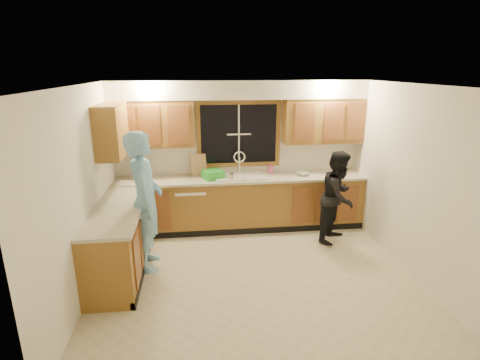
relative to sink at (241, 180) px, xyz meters
name	(u,v)px	position (x,y,z in m)	size (l,w,h in m)	color
floor	(255,275)	(0.00, -1.60, -0.86)	(4.20, 4.20, 0.00)	beige
ceiling	(257,85)	(0.00, -1.60, 1.64)	(4.20, 4.20, 0.00)	silver
wall_back	(239,154)	(0.00, 0.30, 0.39)	(4.20, 4.20, 0.00)	white
wall_left	(83,194)	(-2.10, -1.60, 0.39)	(3.80, 3.80, 0.00)	white
wall_right	(413,181)	(2.10, -1.60, 0.39)	(3.80, 3.80, 0.00)	white
base_cabinets_back	(241,204)	(0.00, 0.00, -0.42)	(4.20, 0.60, 0.88)	olive
base_cabinets_left	(120,241)	(-1.80, -1.25, -0.42)	(0.60, 1.90, 0.88)	olive
countertop_back	(241,178)	(0.00, -0.02, 0.04)	(4.20, 0.63, 0.04)	beige
countertop_left	(118,209)	(-1.79, -1.25, 0.04)	(0.63, 1.90, 0.04)	beige
upper_cabinets_left	(152,124)	(-1.43, 0.13, 0.96)	(1.35, 0.33, 0.75)	olive
upper_cabinets_right	(323,121)	(1.43, 0.13, 0.96)	(1.35, 0.33, 0.75)	olive
upper_cabinets_return	(112,130)	(-1.94, -0.48, 0.96)	(0.33, 0.90, 0.75)	olive
soffit	(240,90)	(0.00, 0.12, 1.49)	(4.20, 0.35, 0.30)	white
window_frame	(239,134)	(0.00, 0.29, 0.74)	(1.44, 0.03, 1.14)	black
sink	(241,180)	(0.00, 0.00, 0.00)	(0.86, 0.52, 0.57)	white
dishwasher	(191,208)	(-0.85, -0.01, -0.45)	(0.60, 0.56, 0.82)	white
stove	(111,261)	(-1.80, -1.82, -0.41)	(0.58, 0.75, 0.90)	white
man	(145,202)	(-1.44, -1.17, 0.10)	(0.70, 0.46, 1.92)	#7BBBE9
woman	(338,197)	(1.48, -0.67, -0.13)	(0.72, 0.56, 1.47)	black
knife_block	(141,172)	(-1.66, 0.08, 0.18)	(0.13, 0.11, 0.24)	brown
cutting_board	(199,165)	(-0.70, 0.19, 0.24)	(0.27, 0.02, 0.36)	tan
dish_crate	(213,174)	(-0.47, -0.04, 0.13)	(0.31, 0.29, 0.14)	green
soap_bottle	(270,168)	(0.54, 0.19, 0.15)	(0.08, 0.09, 0.19)	#D8528F
bowl	(303,174)	(1.07, -0.04, 0.08)	(0.20, 0.20, 0.05)	silver
can_left	(216,176)	(-0.42, -0.10, 0.12)	(0.07, 0.07, 0.13)	beige
can_right	(232,177)	(-0.17, -0.19, 0.11)	(0.07, 0.07, 0.12)	beige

